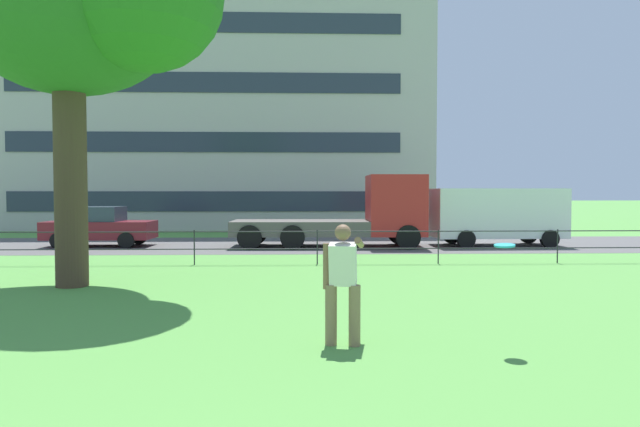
{
  "coord_description": "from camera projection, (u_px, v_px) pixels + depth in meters",
  "views": [
    {
      "loc": [
        1.31,
        -0.83,
        2.06
      ],
      "look_at": [
        1.71,
        10.65,
        1.63
      ],
      "focal_mm": 30.51,
      "sensor_mm": 36.0,
      "label": 1
    }
  ],
  "objects": [
    {
      "name": "street_strip",
      "position": [
        269.0,
        245.0,
        21.75
      ],
      "size": [
        80.0,
        7.1,
        0.01
      ],
      "primitive_type": "cube",
      "color": "#565454",
      "rests_on": "ground"
    },
    {
      "name": "park_fence",
      "position": [
        256.0,
        241.0,
        15.69
      ],
      "size": [
        31.93,
        0.04,
        1.0
      ],
      "color": "#232328",
      "rests_on": "ground"
    },
    {
      "name": "person_thrower",
      "position": [
        343.0,
        280.0,
        7.34
      ],
      "size": [
        0.62,
        0.76,
        1.64
      ],
      "color": "#846B4C",
      "rests_on": "ground"
    },
    {
      "name": "frisbee",
      "position": [
        505.0,
        245.0,
        7.15
      ],
      "size": [
        0.38,
        0.38,
        0.05
      ],
      "color": "#2DB2C6"
    },
    {
      "name": "car_maroon_center",
      "position": [
        99.0,
        226.0,
        20.99
      ],
      "size": [
        4.0,
        1.82,
        1.54
      ],
      "color": "maroon",
      "rests_on": "ground"
    },
    {
      "name": "flatbed_truck_right",
      "position": [
        357.0,
        215.0,
        20.87
      ],
      "size": [
        7.35,
        2.57,
        2.75
      ],
      "color": "#B22323",
      "rests_on": "ground"
    },
    {
      "name": "panel_van_far_left",
      "position": [
        497.0,
        213.0,
        21.29
      ],
      "size": [
        5.03,
        2.16,
        2.24
      ],
      "color": "white",
      "rests_on": "ground"
    },
    {
      "name": "apartment_building_background",
      "position": [
        221.0,
        98.0,
        35.51
      ],
      "size": [
        25.68,
        12.36,
        16.55
      ],
      "color": "#B7B2AD",
      "rests_on": "ground"
    }
  ]
}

